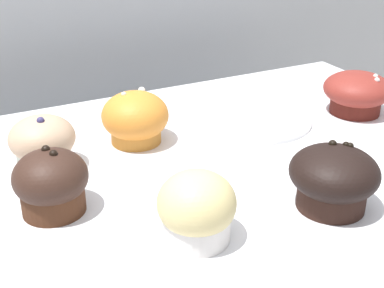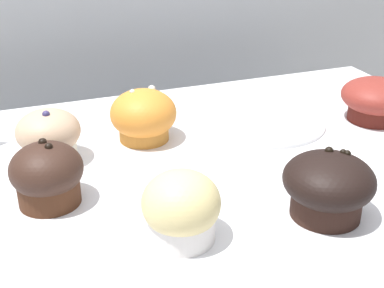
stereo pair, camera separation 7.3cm
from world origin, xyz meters
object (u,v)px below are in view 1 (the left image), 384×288
muffin_front_left (51,183)px  serving_plate (251,118)px  muffin_back_center (357,92)px  muffin_back_left (135,119)px  muffin_back_right (43,143)px  muffin_front_right (197,209)px  muffin_front_center (333,178)px

muffin_front_left → serving_plate: muffin_front_left is taller
muffin_back_center → serving_plate: 0.19m
muffin_back_left → muffin_front_left: (-0.16, -0.14, 0.00)m
serving_plate → muffin_back_right: bearing=-178.1°
muffin_front_right → serving_plate: 0.36m
muffin_front_center → serving_plate: bearing=77.7°
muffin_front_right → muffin_back_center: 0.47m
muffin_back_right → serving_plate: muffin_back_right is taller
muffin_back_right → muffin_front_right: muffin_front_right is taller
muffin_front_center → muffin_front_right: (-0.18, 0.02, -0.00)m
serving_plate → muffin_front_left: bearing=-160.8°
muffin_back_left → muffin_front_left: size_ratio=1.14×
muffin_back_right → muffin_back_center: muffin_back_right is taller
muffin_front_center → muffin_front_left: 0.35m
muffin_front_center → muffin_back_right: bearing=138.1°
muffin_back_left → muffin_front_center: bearing=-62.9°
muffin_front_left → muffin_back_center: (0.56, 0.08, -0.00)m
muffin_front_center → muffin_back_center: bearing=42.7°
muffin_front_right → muffin_back_center: (0.43, 0.21, -0.00)m
muffin_front_left → muffin_back_right: bearing=82.1°
muffin_front_left → muffin_front_right: size_ratio=1.02×
muffin_back_left → serving_plate: bearing=-3.0°
muffin_back_left → muffin_back_right: muffin_back_left is taller
muffin_back_left → muffin_back_center: bearing=-9.1°
muffin_back_left → muffin_front_right: same height
muffin_front_right → muffin_front_left: bearing=134.9°
muffin_front_right → muffin_back_left: bearing=83.0°
muffin_front_left → muffin_back_center: 0.56m
muffin_back_left → muffin_front_right: 0.27m
muffin_front_center → muffin_front_right: size_ratio=1.24×
muffin_back_right → muffin_front_left: 0.12m
muffin_back_center → serving_plate: bearing=164.2°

